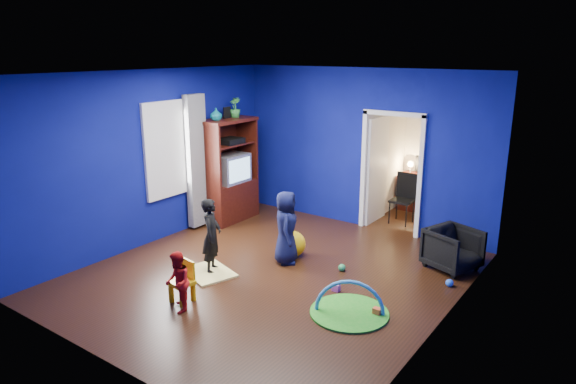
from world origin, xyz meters
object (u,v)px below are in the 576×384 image
Objects in this scene: vase at (216,114)px; play_mat at (349,313)px; child_black at (212,236)px; tv_armoire at (229,170)px; armchair at (453,249)px; crt_tv at (231,168)px; study_desk at (421,193)px; child_navy at (286,227)px; kid_chair at (182,284)px; toddler_red at (178,282)px; folding_chair at (402,200)px; hopper_ball at (293,244)px.

vase reaches higher than play_mat.
tv_armoire is (-1.42, 1.99, 0.42)m from child_black.
tv_armoire is at bearing 6.86° from child_black.
armchair is 3.61m from child_black.
crt_tv reaches higher than play_mat.
study_desk is (-1.48, 2.50, 0.06)m from armchair.
kid_chair is at bearing 134.67° from child_navy.
child_navy reaches higher than toddler_red.
study_desk is at bearing 123.97° from toddler_red.
vase is (-1.42, 1.69, 1.51)m from child_black.
tv_armoire is (-1.90, 3.12, 0.59)m from toddler_red.
armchair is at bearing -59.31° from study_desk.
child_black is 0.99× the size of child_navy.
child_navy is at bearing -20.33° from vase.
child_black is at bearing -50.04° from vase.
child_black reaches higher than study_desk.
toddler_red is at bearing -56.05° from vase.
child_black is 4.87m from study_desk.
child_navy is at bearing -104.08° from folding_chair.
study_desk is (2.81, 2.67, -0.60)m from tv_armoire.
armchair is 4.00m from kid_chair.
crt_tv is (-4.26, -0.17, 0.70)m from armchair.
crt_tv is 0.80× the size of study_desk.
vase is 4.54m from play_mat.
folding_chair is at bearing -49.23° from child_black.
folding_chair is (0.00, -0.96, 0.09)m from study_desk.
folding_chair is (-0.89, 3.65, 0.45)m from play_mat.
armchair is 0.70× the size of play_mat.
kid_chair reaches higher than hopper_ball.
armchair is at bearing 24.08° from hopper_ball.
tv_armoire reaches higher than play_mat.
child_navy is 2.06m from toddler_red.
armchair reaches higher than kid_chair.
tv_armoire is (-4.30, -0.17, 0.66)m from armchair.
crt_tv reaches higher than child_navy.
child_navy reaches higher than folding_chair.
child_navy reaches higher than play_mat.
study_desk is at bearing 50.75° from armchair.
hopper_ball is (-2.24, -1.00, -0.11)m from armchair.
child_navy is at bearing 151.77° from play_mat.
vase is 0.24× the size of folding_chair.
hopper_ball is (0.64, 1.16, -0.36)m from child_black.
child_navy is (0.69, 0.91, 0.01)m from child_black.
study_desk is (2.81, 2.97, -1.70)m from vase.
play_mat is at bearing -117.16° from child_black.
kid_chair is (-0.15, 0.20, -0.14)m from toddler_red.
armchair is at bearing -94.37° from child_navy.
armchair is at bearing -81.72° from child_black.
armchair is 1.00× the size of crt_tv.
armchair is at bearing 60.00° from kid_chair.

